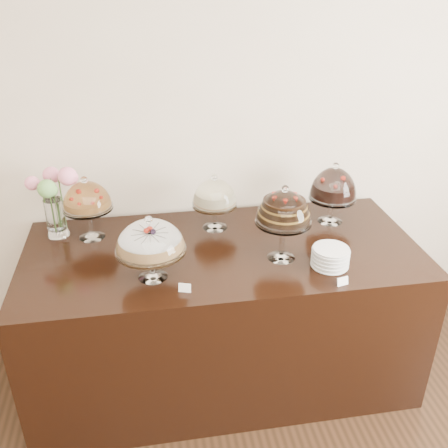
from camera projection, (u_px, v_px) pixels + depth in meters
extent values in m
cube|color=beige|center=(230.00, 115.00, 3.00)|extent=(5.00, 0.04, 3.00)
cube|color=black|center=(223.00, 313.00, 2.99)|extent=(2.20, 1.00, 0.90)
cone|color=white|center=(153.00, 275.00, 2.53)|extent=(0.15, 0.15, 0.02)
cylinder|color=white|center=(152.00, 262.00, 2.49)|extent=(0.03, 0.03, 0.13)
cylinder|color=white|center=(151.00, 250.00, 2.46)|extent=(0.35, 0.35, 0.01)
cylinder|color=tan|center=(150.00, 244.00, 2.44)|extent=(0.30, 0.30, 0.06)
sphere|color=#B51E0E|center=(166.00, 233.00, 2.46)|extent=(0.02, 0.02, 0.02)
sphere|color=#B51E0E|center=(137.00, 232.00, 2.46)|extent=(0.02, 0.02, 0.02)
sphere|color=#B51E0E|center=(147.00, 245.00, 2.35)|extent=(0.02, 0.02, 0.02)
sphere|color=white|center=(149.00, 220.00, 2.38)|extent=(0.04, 0.04, 0.04)
cone|color=white|center=(281.00, 255.00, 2.69)|extent=(0.15, 0.15, 0.02)
cylinder|color=white|center=(282.00, 238.00, 2.64)|extent=(0.03, 0.03, 0.19)
cylinder|color=white|center=(283.00, 221.00, 2.60)|extent=(0.30, 0.30, 0.01)
cylinder|color=black|center=(284.00, 210.00, 2.57)|extent=(0.22, 0.22, 0.12)
sphere|color=#B51E0E|center=(295.00, 196.00, 2.56)|extent=(0.02, 0.02, 0.02)
sphere|color=#B51E0E|center=(284.00, 193.00, 2.59)|extent=(0.02, 0.02, 0.02)
sphere|color=#B51E0E|center=(274.00, 195.00, 2.56)|extent=(0.02, 0.02, 0.02)
sphere|color=#B51E0E|center=(275.00, 200.00, 2.51)|extent=(0.02, 0.02, 0.02)
sphere|color=#B51E0E|center=(285.00, 203.00, 2.48)|extent=(0.02, 0.02, 0.02)
sphere|color=#B51E0E|center=(295.00, 201.00, 2.50)|extent=(0.02, 0.02, 0.02)
sphere|color=white|center=(285.00, 189.00, 2.51)|extent=(0.04, 0.04, 0.04)
cone|color=white|center=(215.00, 225.00, 3.00)|extent=(0.15, 0.15, 0.02)
cylinder|color=white|center=(215.00, 214.00, 2.97)|extent=(0.03, 0.03, 0.12)
cylinder|color=white|center=(215.00, 204.00, 2.94)|extent=(0.27, 0.27, 0.01)
cylinder|color=#F3E7BC|center=(215.00, 198.00, 2.92)|extent=(0.21, 0.21, 0.06)
sphere|color=white|center=(214.00, 177.00, 2.86)|extent=(0.04, 0.04, 0.04)
cone|color=white|center=(330.00, 219.00, 3.07)|extent=(0.15, 0.15, 0.02)
cylinder|color=white|center=(331.00, 208.00, 3.04)|extent=(0.03, 0.03, 0.13)
cylinder|color=white|center=(332.00, 197.00, 3.00)|extent=(0.29, 0.29, 0.01)
cylinder|color=black|center=(333.00, 191.00, 2.98)|extent=(0.24, 0.24, 0.08)
sphere|color=#B51E0E|center=(343.00, 181.00, 2.99)|extent=(0.02, 0.02, 0.02)
sphere|color=#B51E0E|center=(324.00, 181.00, 2.99)|extent=(0.02, 0.02, 0.02)
sphere|color=#B51E0E|center=(335.00, 188.00, 2.90)|extent=(0.02, 0.02, 0.02)
sphere|color=white|center=(336.00, 166.00, 2.91)|extent=(0.04, 0.04, 0.04)
cone|color=white|center=(92.00, 235.00, 2.89)|extent=(0.15, 0.15, 0.02)
cylinder|color=white|center=(90.00, 221.00, 2.85)|extent=(0.03, 0.03, 0.16)
cylinder|color=white|center=(88.00, 208.00, 2.81)|extent=(0.28, 0.28, 0.01)
cylinder|color=#B27434|center=(88.00, 204.00, 2.80)|extent=(0.23, 0.23, 0.04)
sphere|color=#B51E0E|center=(98.00, 197.00, 2.81)|extent=(0.02, 0.02, 0.02)
sphere|color=#B51E0E|center=(90.00, 194.00, 2.84)|extent=(0.02, 0.02, 0.02)
sphere|color=#B51E0E|center=(79.00, 196.00, 2.82)|extent=(0.02, 0.02, 0.02)
sphere|color=#B51E0E|center=(76.00, 201.00, 2.76)|extent=(0.02, 0.02, 0.02)
sphere|color=#B51E0E|center=(83.00, 204.00, 2.73)|extent=(0.02, 0.02, 0.02)
sphere|color=#B51E0E|center=(95.00, 201.00, 2.76)|extent=(0.02, 0.02, 0.02)
sphere|color=white|center=(84.00, 180.00, 2.73)|extent=(0.04, 0.04, 0.04)
cylinder|color=white|center=(56.00, 217.00, 2.87)|extent=(0.11, 0.11, 0.23)
cylinder|color=#476B2D|center=(63.00, 203.00, 2.83)|extent=(0.01, 0.01, 0.33)
sphere|color=pink|center=(67.00, 176.00, 2.76)|extent=(0.11, 0.11, 0.11)
cylinder|color=#476B2D|center=(55.00, 202.00, 2.87)|extent=(0.01, 0.01, 0.30)
sphere|color=pink|center=(51.00, 175.00, 2.84)|extent=(0.10, 0.10, 0.10)
cylinder|color=#476B2D|center=(45.00, 206.00, 2.84)|extent=(0.01, 0.01, 0.29)
sphere|color=pink|center=(32.00, 183.00, 2.77)|extent=(0.08, 0.08, 0.08)
cylinder|color=#476B2D|center=(53.00, 209.00, 2.81)|extent=(0.01, 0.01, 0.28)
sphere|color=#649E4C|center=(47.00, 189.00, 2.72)|extent=(0.10, 0.10, 0.10)
cylinder|color=silver|center=(329.00, 265.00, 2.62)|extent=(0.19, 0.19, 0.01)
cylinder|color=silver|center=(330.00, 263.00, 2.62)|extent=(0.18, 0.18, 0.01)
cylinder|color=silver|center=(330.00, 262.00, 2.61)|extent=(0.19, 0.19, 0.01)
cylinder|color=silver|center=(330.00, 260.00, 2.61)|extent=(0.18, 0.18, 0.01)
cylinder|color=silver|center=(330.00, 258.00, 2.60)|extent=(0.19, 0.19, 0.01)
cylinder|color=silver|center=(330.00, 256.00, 2.60)|extent=(0.18, 0.18, 0.01)
cylinder|color=silver|center=(331.00, 254.00, 2.59)|extent=(0.19, 0.19, 0.01)
cylinder|color=silver|center=(331.00, 253.00, 2.59)|extent=(0.18, 0.18, 0.01)
cylinder|color=silver|center=(331.00, 251.00, 2.58)|extent=(0.19, 0.19, 0.01)
cylinder|color=silver|center=(331.00, 249.00, 2.58)|extent=(0.18, 0.18, 0.01)
cube|color=white|center=(185.00, 288.00, 2.41)|extent=(0.06, 0.03, 0.04)
cube|color=white|center=(343.00, 281.00, 2.46)|extent=(0.06, 0.03, 0.04)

